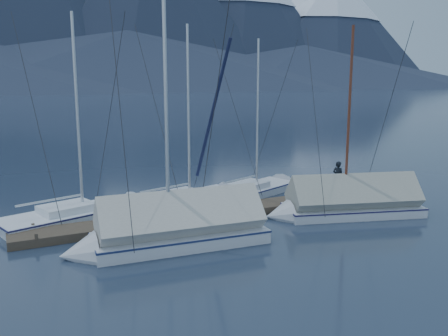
{
  "coord_description": "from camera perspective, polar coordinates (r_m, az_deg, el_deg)",
  "views": [
    {
      "loc": [
        -9.05,
        -16.62,
        6.11
      ],
      "look_at": [
        0.0,
        2.0,
        2.2
      ],
      "focal_mm": 38.0,
      "sensor_mm": 36.0,
      "label": 1
    }
  ],
  "objects": [
    {
      "name": "sailboat_open_mid",
      "position": [
        23.76,
        -3.2,
        -3.81
      ],
      "size": [
        7.43,
        3.89,
        9.46
      ],
      "color": "silver",
      "rests_on": "ground"
    },
    {
      "name": "dock",
      "position": [
        21.56,
        0.0,
        -5.47
      ],
      "size": [
        18.0,
        1.5,
        0.54
      ],
      "color": "#382D23",
      "rests_on": "ground"
    },
    {
      "name": "sailboat_covered_far",
      "position": [
        17.73,
        -7.13,
        -7.78
      ],
      "size": [
        7.69,
        3.21,
        10.59
      ],
      "color": "silver",
      "rests_on": "ground"
    },
    {
      "name": "mooring_posts",
      "position": [
        21.28,
        -1.22,
        -5.01
      ],
      "size": [
        15.12,
        1.52,
        0.35
      ],
      "color": "#382D23",
      "rests_on": "ground"
    },
    {
      "name": "person",
      "position": [
        25.0,
        13.56,
        -1.04
      ],
      "size": [
        0.57,
        0.69,
        1.63
      ],
      "primitive_type": "imported",
      "rotation": [
        0.0,
        0.0,
        1.92
      ],
      "color": "black",
      "rests_on": "dock"
    },
    {
      "name": "mountain_range",
      "position": [
        390.84,
        -24.97,
        17.47
      ],
      "size": [
        877.0,
        584.0,
        150.5
      ],
      "color": "#475675",
      "rests_on": "ground"
    },
    {
      "name": "ground",
      "position": [
        19.89,
        2.54,
        -7.21
      ],
      "size": [
        1000.0,
        1000.0,
        0.0
      ],
      "primitive_type": "plane",
      "color": "#162031",
      "rests_on": "ground"
    },
    {
      "name": "sailboat_open_left",
      "position": [
        22.23,
        -15.4,
        -5.2
      ],
      "size": [
        7.63,
        4.16,
        9.72
      ],
      "color": "silver",
      "rests_on": "ground"
    },
    {
      "name": "sailboat_open_right",
      "position": [
        26.03,
        4.57,
        -2.56
      ],
      "size": [
        6.98,
        4.3,
        8.94
      ],
      "color": "silver",
      "rests_on": "ground"
    },
    {
      "name": "sailboat_covered_near",
      "position": [
        22.16,
        13.95,
        -4.4
      ],
      "size": [
        7.45,
        4.06,
        9.27
      ],
      "color": "silver",
      "rests_on": "ground"
    }
  ]
}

